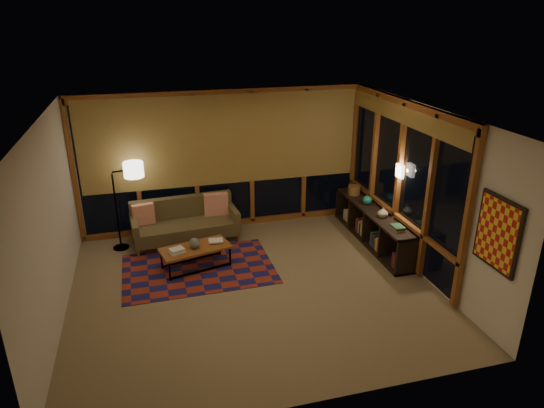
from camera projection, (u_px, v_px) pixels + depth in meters
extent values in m
cube|color=#988256|center=(253.00, 288.00, 7.56)|extent=(5.50, 5.00, 0.01)
cube|color=white|center=(250.00, 115.00, 6.56)|extent=(5.50, 5.00, 0.01)
cube|color=beige|center=(223.00, 160.00, 9.30)|extent=(5.50, 0.01, 2.70)
cube|color=beige|center=(308.00, 300.00, 4.82)|extent=(5.50, 0.01, 2.70)
cube|color=beige|center=(49.00, 228.00, 6.40)|extent=(0.01, 5.00, 2.70)
cube|color=beige|center=(420.00, 191.00, 7.72)|extent=(0.01, 5.00, 2.70)
cube|color=maroon|center=(199.00, 269.00, 8.10)|extent=(2.49, 1.67, 0.01)
sphere|color=#28282D|center=(195.00, 243.00, 7.95)|extent=(0.25, 0.25, 0.18)
cylinder|color=brown|center=(354.00, 190.00, 9.53)|extent=(0.27, 0.27, 0.18)
sphere|color=#1F8476|center=(367.00, 200.00, 9.04)|extent=(0.21, 0.21, 0.17)
imported|color=tan|center=(383.00, 212.00, 8.47)|extent=(0.22, 0.22, 0.19)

